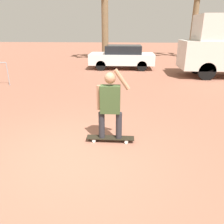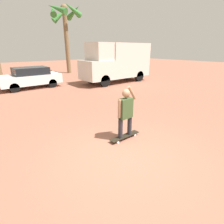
% 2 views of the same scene
% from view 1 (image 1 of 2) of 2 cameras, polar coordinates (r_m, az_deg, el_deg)
% --- Properties ---
extents(ground_plane, '(80.00, 80.00, 0.00)m').
position_cam_1_polar(ground_plane, '(4.68, -9.30, -11.36)').
color(ground_plane, '#935B47').
extents(skateboard, '(1.11, 0.22, 0.10)m').
position_cam_1_polar(skateboard, '(5.15, -0.45, -6.81)').
color(skateboard, black).
rests_on(skateboard, ground_plane).
extents(person_skateboarder, '(0.72, 0.24, 1.61)m').
position_cam_1_polar(person_skateboarder, '(4.80, -0.49, 2.64)').
color(person_skateboarder, '#28282D').
rests_on(person_skateboarder, skateboard).
extents(parked_car_white, '(4.14, 1.92, 1.48)m').
position_cam_1_polar(parked_car_white, '(14.71, 2.67, 14.28)').
color(parked_car_white, black).
rests_on(parked_car_white, ground_plane).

